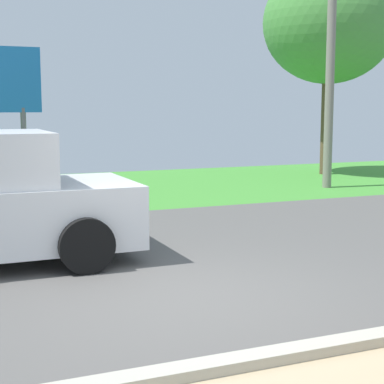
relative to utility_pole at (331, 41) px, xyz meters
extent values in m
cube|color=#565451|center=(-7.29, -5.75, -4.01)|extent=(40.00, 8.00, 0.10)
cube|color=#439235|center=(-7.29, 2.25, -4.01)|extent=(40.00, 8.00, 0.10)
cube|color=#B2AD9E|center=(-7.29, -9.75, -3.91)|extent=(40.00, 0.24, 0.10)
cube|color=#2D3842|center=(-8.54, -5.21, -2.53)|extent=(0.10, 1.70, 0.77)
cylinder|color=black|center=(-8.19, -4.21, -3.58)|extent=(0.76, 0.28, 0.76)
cylinder|color=black|center=(-8.19, -6.21, -3.58)|extent=(0.76, 0.28, 0.76)
cylinder|color=gray|center=(0.00, 0.00, -0.18)|extent=(0.24, 0.24, 7.57)
cylinder|color=slate|center=(-8.18, -0.33, -2.86)|extent=(0.12, 0.12, 2.20)
cylinder|color=brown|center=(1.97, 2.93, -2.19)|extent=(0.36, 0.36, 3.54)
ellipsoid|color=#478C3D|center=(1.97, 2.93, 0.94)|extent=(4.27, 4.27, 3.89)
camera|label=1|loc=(-10.01, -14.27, -1.74)|focal=57.94mm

